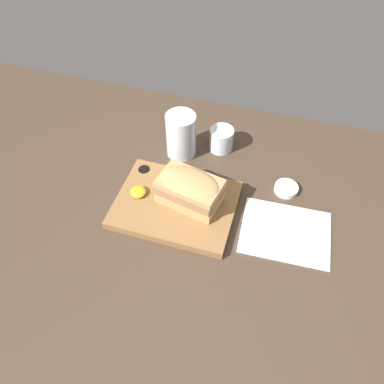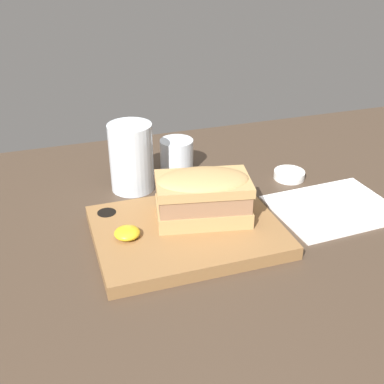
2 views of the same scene
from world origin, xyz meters
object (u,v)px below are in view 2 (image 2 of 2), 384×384
serving_board (186,231)px  napkin (333,208)px  wine_glass (177,156)px  sandwich (203,194)px  condiment_dish (289,175)px  water_glass (132,162)px

serving_board → napkin: 26.83cm
wine_glass → sandwich: bearing=-95.9°
serving_board → condiment_dish: bearing=27.5°
sandwich → water_glass: (-7.73, 17.25, -0.91)cm
sandwich → water_glass: 18.93cm
wine_glass → serving_board: bearing=-103.1°
sandwich → napkin: size_ratio=0.76×
serving_board → napkin: serving_board is taller
wine_glass → napkin: wine_glass is taller
serving_board → condiment_dish: (25.16, 13.12, -0.30)cm
serving_board → sandwich: size_ratio=1.79×
water_glass → napkin: size_ratio=0.60×
serving_board → sandwich: bearing=24.8°
serving_board → wine_glass: 24.34cm
sandwich → wine_glass: size_ratio=2.42×
water_glass → wine_glass: water_glass is taller
water_glass → sandwich: bearing=-65.9°
wine_glass → napkin: bearing=-47.6°
wine_glass → condiment_dish: bearing=-28.1°
serving_board → condiment_dish: 28.38cm
water_glass → napkin: (31.32, -18.45, -5.25)cm
water_glass → condiment_dish: water_glass is taller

